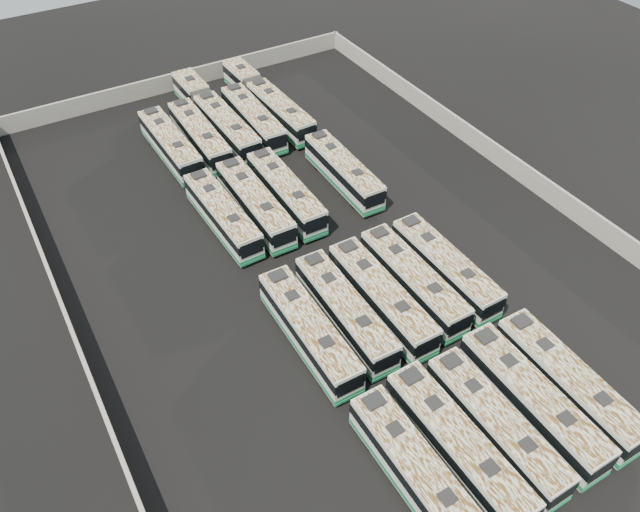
{
  "coord_description": "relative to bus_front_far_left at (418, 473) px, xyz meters",
  "views": [
    {
      "loc": [
        -21.63,
        -33.81,
        38.08
      ],
      "look_at": [
        -1.87,
        -0.43,
        1.6
      ],
      "focal_mm": 35.0,
      "sensor_mm": 36.0,
      "label": 1
    }
  ],
  "objects": [
    {
      "name": "bus_back_left",
      "position": [
        3.3,
        42.78,
        0.02
      ],
      "size": [
        2.74,
        12.1,
        3.4
      ],
      "rotation": [
        0.0,
        0.0,
        -0.02
      ],
      "color": "beige",
      "rests_on": "ground"
    },
    {
      "name": "bus_front_far_right",
      "position": [
        13.11,
        0.05,
        0.02
      ],
      "size": [
        2.72,
        12.1,
        3.4
      ],
      "rotation": [
        0.0,
        0.0,
        -0.01
      ],
      "color": "beige",
      "rests_on": "ground"
    },
    {
      "name": "bus_midback_far_left",
      "position": [
        -0.03,
        29.41,
        -0.03
      ],
      "size": [
        2.77,
        11.78,
        3.3
      ],
      "rotation": [
        0.0,
        0.0,
        0.03
      ],
      "color": "beige",
      "rests_on": "ground"
    },
    {
      "name": "bus_midfront_left",
      "position": [
        3.31,
        13.67,
        -0.0
      ],
      "size": [
        2.79,
        11.94,
        3.35
      ],
      "rotation": [
        0.0,
        0.0,
        -0.02
      ],
      "color": "beige",
      "rests_on": "ground"
    },
    {
      "name": "bus_midback_center",
      "position": [
        6.54,
        29.39,
        0.01
      ],
      "size": [
        2.71,
        12.0,
        3.37
      ],
      "rotation": [
        0.0,
        0.0,
        -0.02
      ],
      "color": "beige",
      "rests_on": "ground"
    },
    {
      "name": "bus_midfront_center",
      "position": [
        6.56,
        13.41,
        0.03
      ],
      "size": [
        2.64,
        12.11,
        3.41
      ],
      "rotation": [
        0.0,
        0.0,
        -0.01
      ],
      "color": "beige",
      "rests_on": "ground"
    },
    {
      "name": "bus_front_left",
      "position": [
        3.32,
        0.18,
        0.04
      ],
      "size": [
        2.72,
        12.21,
        3.43
      ],
      "rotation": [
        0.0,
        0.0,
        0.01
      ],
      "color": "beige",
      "rests_on": "ground"
    },
    {
      "name": "bus_back_center",
      "position": [
        6.47,
        46.06,
        0.02
      ],
      "size": [
        2.78,
        18.73,
        3.39
      ],
      "rotation": [
        0.0,
        0.0,
        0.01
      ],
      "color": "beige",
      "rests_on": "ground"
    },
    {
      "name": "bus_midfront_far_left",
      "position": [
        -0.09,
        13.4,
        0.02
      ],
      "size": [
        2.71,
        12.04,
        3.38
      ],
      "rotation": [
        0.0,
        0.0,
        -0.01
      ],
      "color": "beige",
      "rests_on": "ground"
    },
    {
      "name": "bus_midfront_far_right",
      "position": [
        13.15,
        13.59,
        -0.02
      ],
      "size": [
        2.56,
        11.79,
        3.32
      ],
      "rotation": [
        0.0,
        0.0,
        0.01
      ],
      "color": "beige",
      "rests_on": "ground"
    },
    {
      "name": "bus_back_far_left",
      "position": [
        0.0,
        42.83,
        0.01
      ],
      "size": [
        2.73,
        12.01,
        3.37
      ],
      "rotation": [
        0.0,
        0.0,
        0.02
      ],
      "color": "beige",
      "rests_on": "ground"
    },
    {
      "name": "ground",
      "position": [
        6.77,
        20.61,
        -1.71
      ],
      "size": [
        140.0,
        140.0,
        0.0
      ],
      "primitive_type": "plane",
      "color": "black",
      "rests_on": "ground"
    },
    {
      "name": "bus_midfront_right",
      "position": [
        9.89,
        13.67,
        -0.0
      ],
      "size": [
        2.52,
        11.89,
        3.35
      ],
      "rotation": [
        0.0,
        0.0,
        0.0
      ],
      "color": "beige",
      "rests_on": "ground"
    },
    {
      "name": "bus_midback_far_right",
      "position": [
        13.18,
        29.58,
        -0.03
      ],
      "size": [
        2.75,
        11.78,
        3.3
      ],
      "rotation": [
        0.0,
        0.0,
        -0.02
      ],
      "color": "beige",
      "rests_on": "ground"
    },
    {
      "name": "bus_midback_left",
      "position": [
        3.23,
        29.32,
        0.03
      ],
      "size": [
        2.69,
        12.16,
        3.42
      ],
      "rotation": [
        0.0,
        0.0,
        -0.01
      ],
      "color": "beige",
      "rests_on": "ground"
    },
    {
      "name": "bus_front_center",
      "position": [
        6.48,
        0.07,
        -0.03
      ],
      "size": [
        2.48,
        11.7,
        3.3
      ],
      "rotation": [
        0.0,
        0.0,
        -0.0
      ],
      "color": "beige",
      "rests_on": "ground"
    },
    {
      "name": "bus_front_right",
      "position": [
        9.89,
        0.24,
        0.04
      ],
      "size": [
        2.68,
        12.21,
        3.44
      ],
      "rotation": [
        0.0,
        0.0,
        -0.01
      ],
      "color": "beige",
      "rests_on": "ground"
    },
    {
      "name": "bus_front_far_left",
      "position": [
        0.0,
        0.0,
        0.0
      ],
      "size": [
        2.54,
        11.9,
        3.35
      ],
      "rotation": [
        0.0,
        0.0,
        -0.0
      ],
      "color": "beige",
      "rests_on": "ground"
    },
    {
      "name": "bus_back_right",
      "position": [
        9.8,
        43.0,
        0.02
      ],
      "size": [
        2.86,
        12.13,
        3.4
      ],
      "rotation": [
        0.0,
        0.0,
        -0.03
      ],
      "color": "beige",
      "rests_on": "ground"
    },
    {
      "name": "bus_back_far_right",
      "position": [
        13.05,
        46.04,
        -0.03
      ],
      "size": [
        2.95,
        18.28,
        3.3
      ],
      "rotation": [
        0.0,
        0.0,
        0.03
      ],
      "color": "beige",
      "rests_on": "ground"
    },
    {
      "name": "perimeter_wall",
      "position": [
        6.77,
        20.61,
        -0.61
      ],
      "size": [
        45.2,
        73.2,
        2.2
      ],
      "color": "gray",
      "rests_on": "ground"
    }
  ]
}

